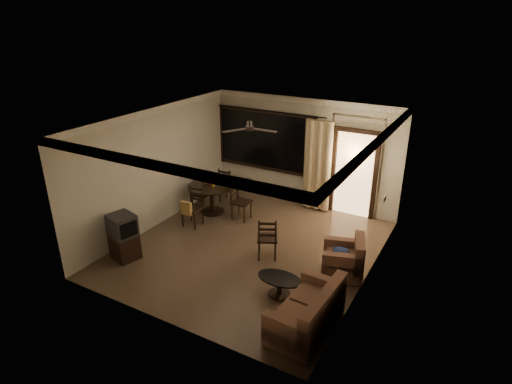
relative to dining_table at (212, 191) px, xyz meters
The scene contains 12 objects.
ground 2.14m from the dining_table, 32.10° to the right, with size 5.50×5.50×0.00m, color #7F6651.
room_shell 2.73m from the dining_table, 16.22° to the left, with size 5.50×6.70×5.50m.
dining_table is the anchor object (origin of this frame).
dining_chair_west 0.42m from the dining_table, behind, with size 0.43×0.43×0.95m.
dining_chair_east 0.89m from the dining_table, ahead, with size 0.43×0.43×0.95m.
dining_chair_south 0.90m from the dining_table, 88.29° to the right, with size 0.43×0.49×0.95m.
dining_chair_north 0.84m from the dining_table, 91.94° to the left, with size 0.43×0.43×0.95m.
tv_cabinet 2.72m from the dining_table, 96.46° to the right, with size 0.61×0.58×0.98m.
sofa 4.81m from the dining_table, 36.68° to the right, with size 0.85×1.50×0.78m.
armchair 3.99m from the dining_table, 15.43° to the right, with size 0.97×0.97×0.77m.
coffee_table 3.80m from the dining_table, 36.85° to the right, with size 0.83×0.50×0.36m.
side_chair 2.57m from the dining_table, 28.99° to the right, with size 0.56×0.56×0.93m.
Camera 1 is at (4.06, -6.95, 4.73)m, focal length 30.00 mm.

